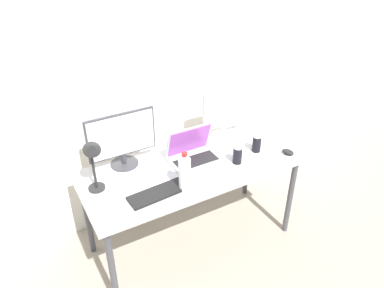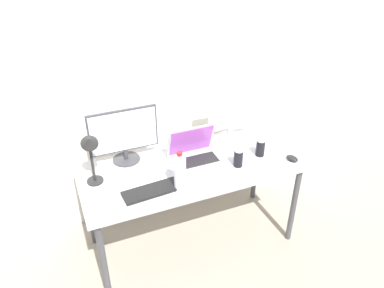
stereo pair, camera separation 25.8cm
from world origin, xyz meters
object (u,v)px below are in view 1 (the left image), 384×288
object	(u,v)px
mouse_by_keyboard	(288,152)
soda_can_by_laptop	(237,155)
monitor_left	(122,138)
soda_can_near_keyboard	(257,144)
desk_lamp	(93,157)
monitor_center	(225,111)
laptop_silver	(193,153)
water_bottle	(185,173)
work_desk	(192,173)
keyboard_main	(158,193)

from	to	relation	value
mouse_by_keyboard	soda_can_by_laptop	xyz separation A→B (m)	(-0.40, 0.09, 0.04)
monitor_left	mouse_by_keyboard	bearing A→B (deg)	-22.90
soda_can_near_keyboard	desk_lamp	xyz separation A→B (m)	(-1.19, 0.10, 0.21)
monitor_left	monitor_center	distance (m)	0.84
laptop_silver	soda_can_near_keyboard	bearing A→B (deg)	-15.76
laptop_silver	mouse_by_keyboard	bearing A→B (deg)	-23.62
laptop_silver	desk_lamp	size ratio (longest dim) A/B	0.87
monitor_left	water_bottle	world-z (taller)	monitor_left
mouse_by_keyboard	soda_can_near_keyboard	size ratio (longest dim) A/B	0.74
work_desk	mouse_by_keyboard	size ratio (longest dim) A/B	17.12
mouse_by_keyboard	water_bottle	distance (m)	0.88
keyboard_main	laptop_silver	bearing A→B (deg)	28.04
laptop_silver	monitor_left	bearing A→B (deg)	158.14
soda_can_by_laptop	desk_lamp	xyz separation A→B (m)	(-0.98, 0.16, 0.21)
water_bottle	soda_can_by_laptop	xyz separation A→B (m)	(0.47, 0.08, -0.07)
keyboard_main	soda_can_by_laptop	distance (m)	0.65
monitor_center	water_bottle	bearing A→B (deg)	-143.20
work_desk	monitor_left	xyz separation A→B (m)	(-0.42, 0.25, 0.28)
mouse_by_keyboard	soda_can_near_keyboard	xyz separation A→B (m)	(-0.18, 0.15, 0.04)
monitor_center	water_bottle	world-z (taller)	monitor_center
monitor_center	keyboard_main	xyz separation A→B (m)	(-0.77, -0.41, -0.21)
laptop_silver	soda_can_by_laptop	world-z (taller)	laptop_silver
monitor_left	water_bottle	size ratio (longest dim) A/B	1.74
desk_lamp	soda_can_by_laptop	bearing A→B (deg)	-9.20
desk_lamp	keyboard_main	bearing A→B (deg)	-32.11
laptop_silver	desk_lamp	bearing A→B (deg)	-177.26
mouse_by_keyboard	water_bottle	bearing A→B (deg)	160.77
laptop_silver	desk_lamp	world-z (taller)	desk_lamp
keyboard_main	desk_lamp	world-z (taller)	desk_lamp
soda_can_by_laptop	desk_lamp	bearing A→B (deg)	170.80
monitor_left	soda_can_by_laptop	world-z (taller)	monitor_left
water_bottle	soda_can_near_keyboard	distance (m)	0.71
monitor_left	mouse_by_keyboard	xyz separation A→B (m)	(1.11, -0.47, -0.20)
work_desk	monitor_center	bearing A→B (deg)	29.12
laptop_silver	soda_can_near_keyboard	size ratio (longest dim) A/B	2.82
monitor_center	soda_can_near_keyboard	xyz separation A→B (m)	(0.09, -0.31, -0.16)
monitor_left	soda_can_near_keyboard	bearing A→B (deg)	-18.80
work_desk	laptop_silver	bearing A→B (deg)	57.37
monitor_left	monitor_center	bearing A→B (deg)	-0.79
monitor_left	keyboard_main	bearing A→B (deg)	-80.59
monitor_center	keyboard_main	distance (m)	0.90
soda_can_by_laptop	laptop_silver	bearing A→B (deg)	143.58
laptop_silver	keyboard_main	size ratio (longest dim) A/B	0.89
monitor_left	mouse_by_keyboard	size ratio (longest dim) A/B	5.24
keyboard_main	water_bottle	bearing A→B (deg)	-14.72
soda_can_by_laptop	monitor_center	bearing A→B (deg)	71.35
monitor_left	keyboard_main	size ratio (longest dim) A/B	1.22
work_desk	desk_lamp	size ratio (longest dim) A/B	3.91
laptop_silver	mouse_by_keyboard	xyz separation A→B (m)	(0.66, -0.29, -0.04)
work_desk	desk_lamp	bearing A→B (deg)	177.41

